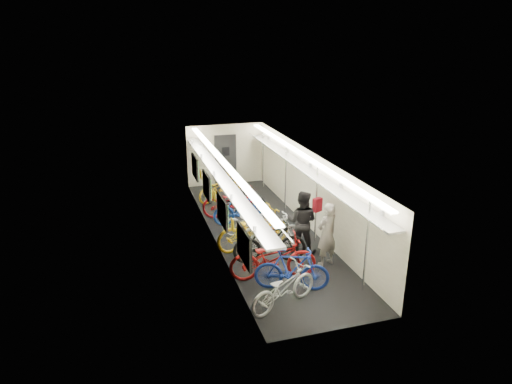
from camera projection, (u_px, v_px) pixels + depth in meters
train_car_shell at (245, 175)px, 13.80m from camera, size 10.00×10.00×10.00m
bicycle_0 at (284, 288)px, 9.91m from camera, size 1.91×1.29×0.95m
bicycle_1 at (292, 269)px, 10.56m from camera, size 1.82×1.10×1.06m
bicycle_2 at (273, 258)px, 11.04m from camera, size 2.22×1.06×1.12m
bicycle_3 at (270, 243)px, 11.80m from camera, size 2.00×0.86×1.16m
bicycle_4 at (254, 229)px, 12.64m from camera, size 2.30×1.12×1.16m
bicycle_5 at (271, 231)px, 12.57m from camera, size 1.84×0.67×1.08m
bicycle_6 at (252, 222)px, 13.38m from camera, size 1.84×1.09×0.92m
bicycle_7 at (241, 209)px, 14.19m from camera, size 1.80×0.72×1.05m
bicycle_8 at (233, 203)px, 14.67m from camera, size 2.13×1.41×1.06m
bicycle_9 at (243, 202)px, 14.94m from camera, size 1.57×0.47×0.94m
bicycle_10 at (220, 188)px, 16.31m from camera, size 1.87×1.22×0.93m
passenger_near at (327, 234)px, 11.64m from camera, size 0.72×0.58×1.70m
passenger_mid at (302, 222)px, 12.36m from camera, size 1.07×1.02×1.75m
backpack at (317, 205)px, 12.44m from camera, size 0.29×0.23×0.38m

